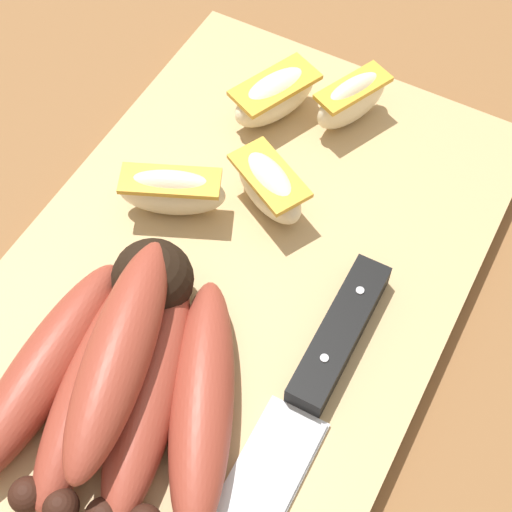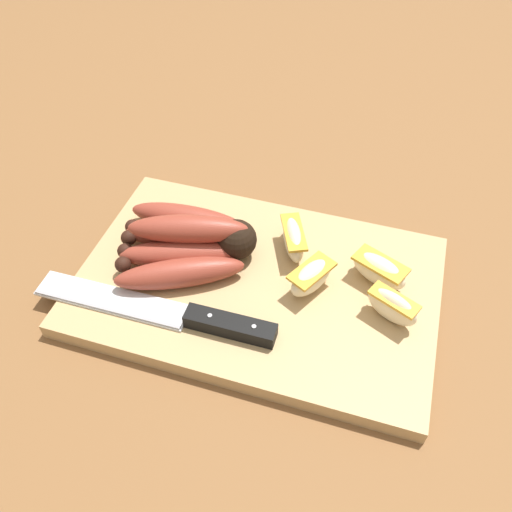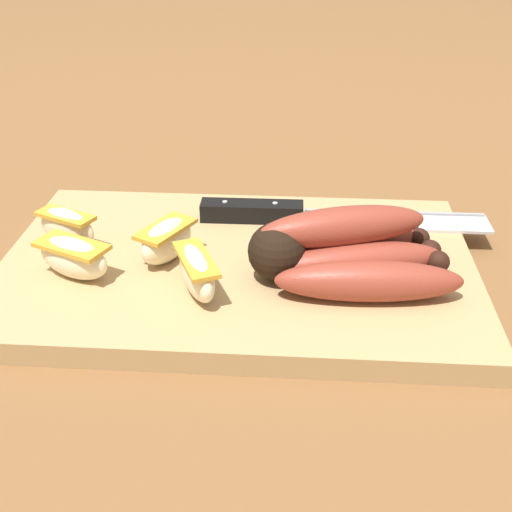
{
  "view_description": "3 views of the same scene",
  "coord_description": "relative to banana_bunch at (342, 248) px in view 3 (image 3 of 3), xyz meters",
  "views": [
    {
      "loc": [
        0.22,
        0.12,
        0.42
      ],
      "look_at": [
        0.01,
        0.0,
        0.04
      ],
      "focal_mm": 52.67,
      "sensor_mm": 36.0,
      "label": 1
    },
    {
      "loc": [
        -0.1,
        0.38,
        0.5
      ],
      "look_at": [
        0.02,
        -0.01,
        0.06
      ],
      "focal_mm": 37.64,
      "sensor_mm": 36.0,
      "label": 2
    },
    {
      "loc": [
        0.07,
        -0.5,
        0.31
      ],
      "look_at": [
        0.04,
        -0.03,
        0.03
      ],
      "focal_mm": 45.75,
      "sensor_mm": 36.0,
      "label": 3
    }
  ],
  "objects": [
    {
      "name": "ground_plane",
      "position": [
        -0.11,
        0.02,
        -0.04
      ],
      "size": [
        6.0,
        6.0,
        0.0
      ],
      "primitive_type": "plane",
      "color": "brown"
    },
    {
      "name": "cutting_board",
      "position": [
        -0.09,
        0.01,
        -0.03
      ],
      "size": [
        0.41,
        0.27,
        0.02
      ],
      "primitive_type": "cube",
      "color": "tan",
      "rests_on": "ground_plane"
    },
    {
      "name": "banana_bunch",
      "position": [
        0.0,
        0.0,
        0.0
      ],
      "size": [
        0.18,
        0.16,
        0.06
      ],
      "color": "black",
      "rests_on": "cutting_board"
    },
    {
      "name": "chefs_knife",
      "position": [
        -0.03,
        0.09,
        -0.02
      ],
      "size": [
        0.28,
        0.04,
        0.02
      ],
      "color": "silver",
      "rests_on": "cutting_board"
    },
    {
      "name": "apple_wedge_near",
      "position": [
        -0.12,
        -0.04,
        -0.0
      ],
      "size": [
        0.05,
        0.07,
        0.04
      ],
      "color": "beige",
      "rests_on": "cutting_board"
    },
    {
      "name": "apple_wedge_middle",
      "position": [
        -0.15,
        0.01,
        -0.0
      ],
      "size": [
        0.05,
        0.07,
        0.04
      ],
      "color": "beige",
      "rests_on": "cutting_board"
    },
    {
      "name": "apple_wedge_far",
      "position": [
        -0.24,
        0.02,
        -0.0
      ],
      "size": [
        0.06,
        0.04,
        0.04
      ],
      "color": "beige",
      "rests_on": "cutting_board"
    },
    {
      "name": "apple_wedge_extra",
      "position": [
        -0.22,
        -0.02,
        -0.0
      ],
      "size": [
        0.07,
        0.05,
        0.04
      ],
      "color": "beige",
      "rests_on": "cutting_board"
    }
  ]
}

